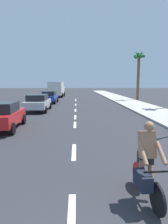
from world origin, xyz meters
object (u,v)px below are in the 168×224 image
at_px(parked_car_red, 3,115).
at_px(delivery_truck, 57,89).
at_px(cyclist, 146,166).
at_px(palm_tree_far, 139,64).
at_px(parked_car_silver, 38,102).
at_px(parked_car_blue, 50,97).

xyz_separation_m(parked_car_red, delivery_truck, (0.42, 25.79, 0.67)).
bearing_deg(delivery_truck, parked_car_red, -89.11).
xyz_separation_m(cyclist, delivery_truck, (-5.28, 32.82, 0.67)).
distance_m(parked_car_red, palm_tree_far, 22.94).
bearing_deg(parked_car_silver, parked_car_red, -94.15).
height_order(parked_car_red, delivery_truck, delivery_truck).
distance_m(parked_car_red, delivery_truck, 25.80).
relative_size(cyclist, delivery_truck, 0.29).
bearing_deg(palm_tree_far, parked_car_silver, -139.94).
height_order(parked_car_blue, palm_tree_far, palm_tree_far).
height_order(parked_car_red, parked_car_blue, same).
distance_m(cyclist, parked_car_silver, 15.18).
bearing_deg(cyclist, parked_car_blue, -80.08).
xyz_separation_m(parked_car_red, parked_car_silver, (0.54, 7.24, 0.01)).
relative_size(parked_car_red, palm_tree_far, 0.53).
xyz_separation_m(parked_car_silver, delivery_truck, (-0.12, 18.55, 0.66)).
height_order(cyclist, parked_car_red, cyclist).
xyz_separation_m(parked_car_red, parked_car_blue, (0.62, 14.52, 0.00)).
bearing_deg(delivery_truck, parked_car_blue, -87.14).
relative_size(parked_car_silver, palm_tree_far, 0.59).
bearing_deg(parked_car_silver, cyclist, -70.00).
bearing_deg(parked_car_blue, parked_car_silver, -89.17).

